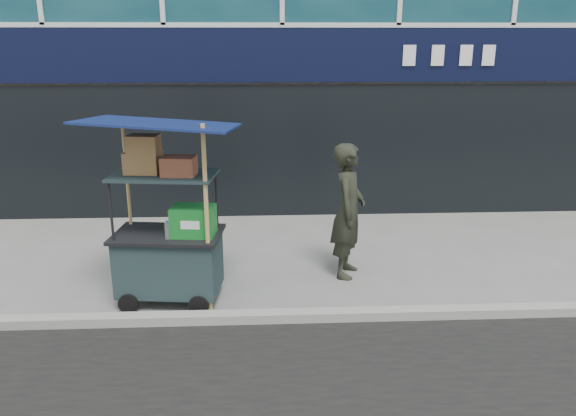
{
  "coord_description": "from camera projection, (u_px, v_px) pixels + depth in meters",
  "views": [
    {
      "loc": [
        -0.39,
        -6.13,
        3.21
      ],
      "look_at": [
        -0.03,
        1.2,
        0.96
      ],
      "focal_mm": 35.0,
      "sensor_mm": 36.0,
      "label": 1
    }
  ],
  "objects": [
    {
      "name": "vendor_man",
      "position": [
        348.0,
        211.0,
        7.66
      ],
      "size": [
        0.63,
        0.78,
        1.87
      ],
      "primitive_type": "imported",
      "rotation": [
        0.0,
        0.0,
        1.26
      ],
      "color": "black",
      "rests_on": "ground"
    },
    {
      "name": "vendor_cart",
      "position": [
        169.0,
        240.0,
        6.89
      ],
      "size": [
        1.86,
        1.41,
        2.35
      ],
      "rotation": [
        0.0,
        0.0,
        -0.11
      ],
      "color": "#1B2D2F",
      "rests_on": "ground"
    },
    {
      "name": "curb",
      "position": [
        296.0,
        316.0,
        6.61
      ],
      "size": [
        80.0,
        0.18,
        0.12
      ],
      "primitive_type": "cube",
      "color": "gray",
      "rests_on": "ground"
    },
    {
      "name": "ground",
      "position": [
        295.0,
        313.0,
        6.82
      ],
      "size": [
        80.0,
        80.0,
        0.0
      ],
      "primitive_type": "plane",
      "color": "slate",
      "rests_on": "ground"
    }
  ]
}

